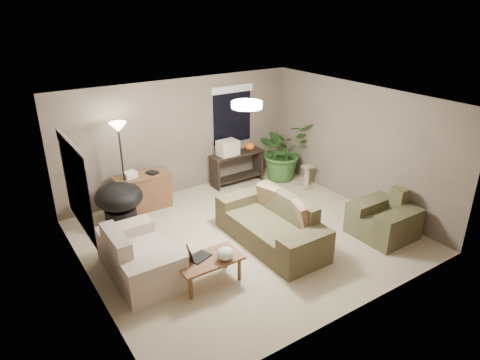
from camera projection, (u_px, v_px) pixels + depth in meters
room_shell at (246, 173)px, 7.34m from camera, size 5.50×5.50×5.50m
main_sofa at (272, 227)px, 7.54m from camera, size 0.95×2.20×0.85m
throw_pillows at (284, 206)px, 7.53m from camera, size 0.36×1.40×0.47m
loveseat at (138, 259)px, 6.63m from camera, size 0.90×1.60×0.85m
armchair at (384, 221)px, 7.76m from camera, size 0.95×1.00×0.85m
coffee_table at (209, 262)px, 6.44m from camera, size 1.00×0.55×0.42m
laptop at (196, 256)px, 6.38m from camera, size 0.41×0.33×0.24m
plastic_bag at (225, 254)px, 6.37m from camera, size 0.30×0.28×0.19m
desk at (144, 192)px, 8.73m from camera, size 1.10×0.50×0.75m
desk_papers at (135, 174)px, 8.47m from camera, size 0.71×0.31×0.12m
console_table at (237, 165)px, 9.92m from camera, size 1.30×0.40×0.75m
pumpkin at (250, 146)px, 9.94m from camera, size 0.26×0.26×0.18m
cardboard_box at (228, 148)px, 9.61m from camera, size 0.46×0.35×0.34m
papasan_chair at (119, 201)px, 8.14m from camera, size 0.98×0.98×0.80m
floor_lamp at (119, 139)px, 8.00m from camera, size 0.32×0.32×1.91m
ceiling_fixture at (247, 105)px, 6.88m from camera, size 0.50×0.50×0.10m
houseplant at (283, 157)px, 10.17m from camera, size 1.25×1.39×1.08m
cat_scratching_post at (307, 178)px, 9.82m from camera, size 0.32×0.32×0.50m
window_left at (74, 172)px, 5.98m from camera, size 0.05×1.56×1.33m
window_back at (232, 105)px, 9.69m from camera, size 1.06×0.05×1.33m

